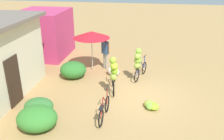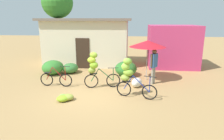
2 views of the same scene
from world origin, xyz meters
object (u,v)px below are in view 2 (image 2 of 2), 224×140
at_px(tree_behind_building, 57,4).
at_px(shop_pink, 172,46).
at_px(banana_pile_on_ground, 65,98).
at_px(bicycle_near_pile, 95,68).
at_px(produce_sack, 137,82).
at_px(bicycle_center_loaded, 129,75).
at_px(bicycle_leftmost, 56,79).
at_px(person_vendor, 154,63).
at_px(building_low, 87,41).
at_px(market_umbrella, 148,44).

bearing_deg(tree_behind_building, shop_pink, -14.10).
bearing_deg(banana_pile_on_ground, tree_behind_building, 110.66).
bearing_deg(bicycle_near_pile, produce_sack, 9.72).
bearing_deg(produce_sack, bicycle_center_loaded, -105.55).
xyz_separation_m(shop_pink, bicycle_leftmost, (-6.38, -5.03, -1.04)).
height_order(bicycle_center_loaded, person_vendor, person_vendor).
xyz_separation_m(banana_pile_on_ground, produce_sack, (2.93, 1.99, 0.10)).
bearing_deg(banana_pile_on_ground, building_low, 94.59).
relative_size(bicycle_leftmost, bicycle_center_loaded, 0.96).
height_order(shop_pink, bicycle_center_loaded, shop_pink).
relative_size(bicycle_near_pile, bicycle_center_loaded, 1.03).
height_order(bicycle_near_pile, produce_sack, bicycle_near_pile).
xyz_separation_m(building_low, market_umbrella, (4.02, -3.68, 0.32)).
height_order(tree_behind_building, bicycle_leftmost, tree_behind_building).
relative_size(produce_sack, person_vendor, 0.39).
bearing_deg(bicycle_leftmost, bicycle_center_loaded, -15.48).
height_order(produce_sack, person_vendor, person_vendor).
relative_size(bicycle_leftmost, banana_pile_on_ground, 2.10).
distance_m(bicycle_near_pile, bicycle_center_loaded, 1.86).
bearing_deg(bicycle_near_pile, shop_pink, 48.84).
bearing_deg(building_low, shop_pink, -1.77).
distance_m(bicycle_center_loaded, banana_pile_on_ground, 2.79).
bearing_deg(market_umbrella, bicycle_near_pile, -147.96).
relative_size(tree_behind_building, market_umbrella, 2.67).
bearing_deg(tree_behind_building, produce_sack, -47.72).
distance_m(bicycle_leftmost, bicycle_center_loaded, 3.74).
height_order(market_umbrella, person_vendor, market_umbrella).
relative_size(bicycle_center_loaded, produce_sack, 2.40).
bearing_deg(shop_pink, tree_behind_building, 165.90).
distance_m(shop_pink, bicycle_leftmost, 8.19).
xyz_separation_m(bicycle_center_loaded, produce_sack, (0.36, 1.29, -0.74)).
bearing_deg(bicycle_near_pile, bicycle_center_loaded, -31.00).
relative_size(banana_pile_on_ground, person_vendor, 0.43).
xyz_separation_m(building_low, produce_sack, (3.48, -4.90, -1.42)).
xyz_separation_m(tree_behind_building, market_umbrella, (6.82, -5.69, -2.41)).
bearing_deg(market_umbrella, bicycle_center_loaded, -109.54).
bearing_deg(person_vendor, market_umbrella, 114.51).
bearing_deg(tree_behind_building, bicycle_center_loaded, -54.17).
xyz_separation_m(building_low, bicycle_leftmost, (-0.43, -5.21, -1.28)).
distance_m(bicycle_near_pile, banana_pile_on_ground, 2.11).
bearing_deg(bicycle_leftmost, market_umbrella, 19.01).
distance_m(bicycle_near_pile, person_vendor, 2.93).
bearing_deg(market_umbrella, banana_pile_on_ground, -137.12).
bearing_deg(market_umbrella, building_low, 137.50).
xyz_separation_m(shop_pink, market_umbrella, (-1.93, -3.50, 0.56)).
relative_size(tree_behind_building, produce_sack, 8.16).
relative_size(tree_behind_building, person_vendor, 3.21).
distance_m(shop_pink, person_vendor, 4.47).
distance_m(shop_pink, produce_sack, 5.45).
height_order(market_umbrella, bicycle_near_pile, market_umbrella).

